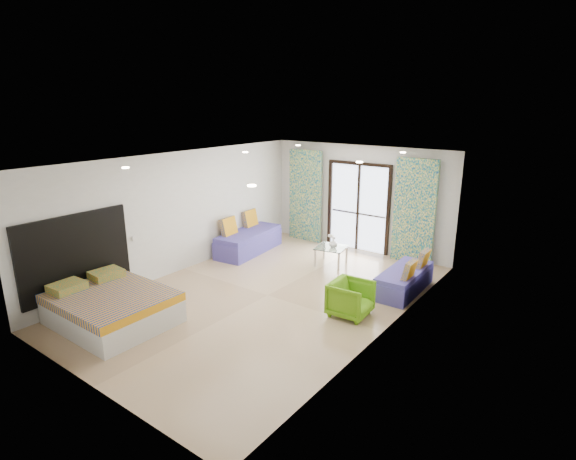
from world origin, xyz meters
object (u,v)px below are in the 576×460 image
Objects in this scene: daybed_left at (248,240)px; armchair at (351,297)px; bed at (111,307)px; coffee_table at (331,249)px; daybed_right at (405,279)px.

daybed_left is 2.92× the size of armchair.
armchair is at bearing -29.08° from daybed_left.
bed is 4.22m from armchair.
daybed_left is at bearing -168.51° from coffee_table.
daybed_right reaches higher than bed.
bed is at bearing -108.25° from coffee_table.
daybed_right is 2.15× the size of coffee_table.
daybed_right is at bearing -12.52° from coffee_table.
daybed_left is (-0.64, 4.32, 0.02)m from bed.
coffee_table is at bearing 4.84° from daybed_left.
bed is at bearing -88.22° from daybed_left.
armchair is (-0.37, -1.60, 0.10)m from daybed_right.
bed is 2.54× the size of coffee_table.
daybed_left is at bearing 178.78° from daybed_right.
armchair reaches higher than bed.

